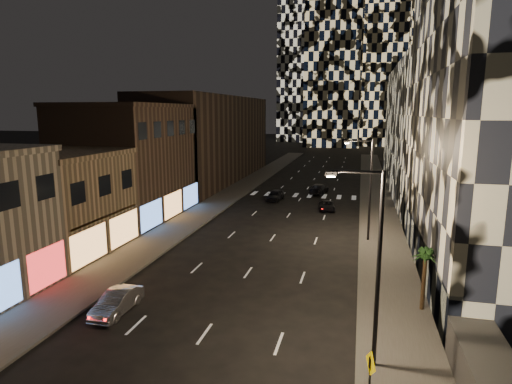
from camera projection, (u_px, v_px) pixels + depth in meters
The scene contains 17 objects.
sidewalk_left at pixel (234, 192), 62.15m from camera, with size 4.00×120.00×0.15m, color #47443F.
sidewalk_right at pixel (377, 198), 57.48m from camera, with size 4.00×120.00×0.15m, color #47443F.
curb_left at pixel (248, 192), 61.66m from camera, with size 0.20×120.00×0.15m, color #4C4C47.
curb_right at pixel (361, 197), 57.97m from camera, with size 0.20×120.00×0.15m, color #4C4C47.
retail_tan at pixel (53, 204), 35.38m from camera, with size 10.00×10.00×8.00m, color #896F52.
retail_brown at pixel (130, 163), 46.94m from camera, with size 10.00×15.00×12.00m, color #453227.
retail_filler_left at pixel (211, 139), 72.04m from camera, with size 10.00×40.00×14.00m, color #453227.
midrise_base at pixel (420, 247), 32.34m from camera, with size 0.60×25.00×3.00m, color #383838.
midrise_filler_right at pixel (452, 130), 60.16m from camera, with size 16.00×40.00×18.00m, color #232326.
streetlight_near at pixel (374, 256), 18.71m from camera, with size 2.55×0.25×9.00m.
streetlight_far at pixel (368, 183), 37.80m from camera, with size 2.55×0.25×9.00m.
car_silver_parked at pixel (117, 302), 24.85m from camera, with size 1.39×3.99×1.32m, color gray.
car_dark_midlane at pixel (275, 195), 56.35m from camera, with size 1.67×4.14×1.41m, color black.
car_dark_oncoming at pixel (319, 189), 60.89m from camera, with size 2.02×4.97×1.44m, color black.
car_dark_rightlane at pixel (327, 206), 50.69m from camera, with size 1.80×3.90×1.08m, color black.
ped_sign at pixel (370, 374), 15.62m from camera, with size 0.33×0.93×2.89m.
palm_tree at pixel (425, 259), 24.56m from camera, with size 1.88×1.90×3.73m.
Camera 1 is at (7.60, -8.57, 11.59)m, focal length 30.00 mm.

